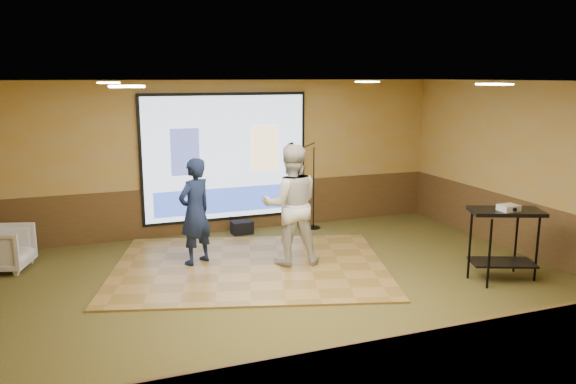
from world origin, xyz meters
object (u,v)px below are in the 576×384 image
object	(u,v)px
projector_screen	(226,159)
duffel_bag	(242,228)
player_right	(291,205)
dance_floor	(250,266)
player_left	(195,211)
banquet_chair	(4,249)
av_table	(505,229)
mic_stand	(311,205)
projector	(509,208)

from	to	relation	value
projector_screen	duffel_bag	size ratio (longest dim) A/B	8.19
player_right	duffel_bag	distance (m)	2.27
dance_floor	duffel_bag	distance (m)	2.00
dance_floor	duffel_bag	xyz separation A→B (m)	(0.42, 1.96, 0.11)
player_left	player_right	bearing A→B (deg)	128.01
player_right	banquet_chair	size ratio (longest dim) A/B	2.52
av_table	banquet_chair	size ratio (longest dim) A/B	1.41
projector_screen	player_left	bearing A→B (deg)	-118.41
player_right	banquet_chair	xyz separation A→B (m)	(-4.41, 1.37, -0.66)
player_left	player_right	xyz separation A→B (m)	(1.46, -0.55, 0.11)
projector_screen	duffel_bag	xyz separation A→B (m)	(0.22, -0.29, -1.35)
dance_floor	banquet_chair	size ratio (longest dim) A/B	5.59
banquet_chair	av_table	bearing A→B (deg)	-97.04
banquet_chair	dance_floor	bearing A→B (deg)	-91.92
duffel_bag	dance_floor	bearing A→B (deg)	-102.04
banquet_chair	player_right	bearing A→B (deg)	-90.70
dance_floor	mic_stand	world-z (taller)	mic_stand
player_right	av_table	bearing A→B (deg)	158.88
av_table	projector	bearing A→B (deg)	-110.20
projector_screen	mic_stand	xyz separation A→B (m)	(1.66, -0.38, -0.98)
player_left	mic_stand	world-z (taller)	mic_stand
dance_floor	mic_stand	bearing A→B (deg)	45.18
dance_floor	banquet_chair	bearing A→B (deg)	161.52
dance_floor	duffel_bag	size ratio (longest dim) A/B	10.81
player_left	banquet_chair	size ratio (longest dim) A/B	2.24
av_table	banquet_chair	bearing A→B (deg)	156.40
mic_stand	player_left	bearing A→B (deg)	-128.92
projector_screen	mic_stand	size ratio (longest dim) A/B	1.84
projector	duffel_bag	world-z (taller)	projector
dance_floor	projector_screen	bearing A→B (deg)	85.09
player_left	duffel_bag	size ratio (longest dim) A/B	4.33
projector_screen	player_right	xyz separation A→B (m)	(0.48, -2.37, -0.46)
dance_floor	player_right	world-z (taller)	player_right
av_table	projector	world-z (taller)	projector
player_left	av_table	world-z (taller)	player_left
player_left	dance_floor	bearing A→B (deg)	120.27
mic_stand	duffel_bag	distance (m)	1.49
mic_stand	banquet_chair	world-z (taller)	mic_stand
player_right	duffel_bag	xyz separation A→B (m)	(-0.25, 2.08, -0.89)
av_table	projector_screen	bearing A→B (deg)	128.24
av_table	mic_stand	distance (m)	4.10
projector	dance_floor	bearing A→B (deg)	150.42
dance_floor	player_left	bearing A→B (deg)	151.84
dance_floor	player_right	distance (m)	1.21
projector	av_table	bearing A→B (deg)	70.11
duffel_bag	player_right	bearing A→B (deg)	-83.05
duffel_bag	mic_stand	bearing A→B (deg)	-3.54
mic_stand	projector	bearing A→B (deg)	-45.21
projector_screen	player_right	distance (m)	2.46
projector_screen	player_left	distance (m)	2.15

